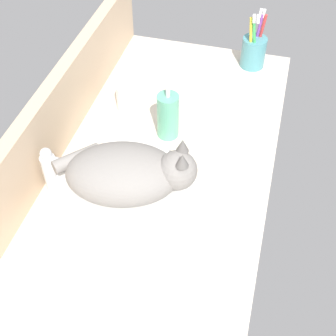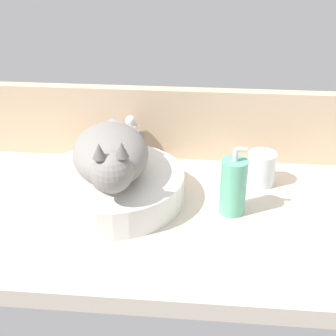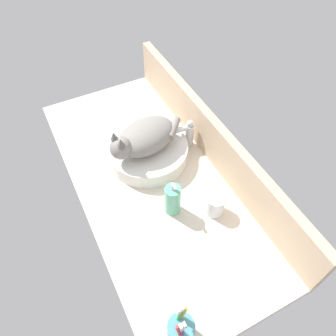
% 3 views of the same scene
% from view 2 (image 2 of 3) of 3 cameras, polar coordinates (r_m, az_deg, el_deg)
% --- Properties ---
extents(ground_plane, '(1.25, 0.58, 0.04)m').
position_cam_2_polar(ground_plane, '(1.09, -1.08, -5.89)').
color(ground_plane, beige).
extents(backsplash_panel, '(1.25, 0.04, 0.20)m').
position_cam_2_polar(backsplash_panel, '(1.27, 0.20, 5.45)').
color(backsplash_panel, '#CCAD8C').
rests_on(backsplash_panel, ground_plane).
extents(sink_basin, '(0.33, 0.33, 0.07)m').
position_cam_2_polar(sink_basin, '(1.10, -6.74, -2.26)').
color(sink_basin, silver).
rests_on(sink_basin, ground_plane).
extents(cat, '(0.22, 0.32, 0.14)m').
position_cam_2_polar(cat, '(1.05, -6.95, 1.67)').
color(cat, gray).
rests_on(cat, sink_basin).
extents(faucet, '(0.04, 0.12, 0.14)m').
position_cam_2_polar(faucet, '(1.24, -4.64, 3.47)').
color(faucet, silver).
rests_on(faucet, ground_plane).
extents(soap_dispenser, '(0.06, 0.06, 0.16)m').
position_cam_2_polar(soap_dispenser, '(1.04, 7.96, -2.22)').
color(soap_dispenser, '#60B793').
rests_on(soap_dispenser, ground_plane).
extents(water_glass, '(0.07, 0.07, 0.08)m').
position_cam_2_polar(water_glass, '(1.18, 11.27, -0.26)').
color(water_glass, white).
rests_on(water_glass, ground_plane).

